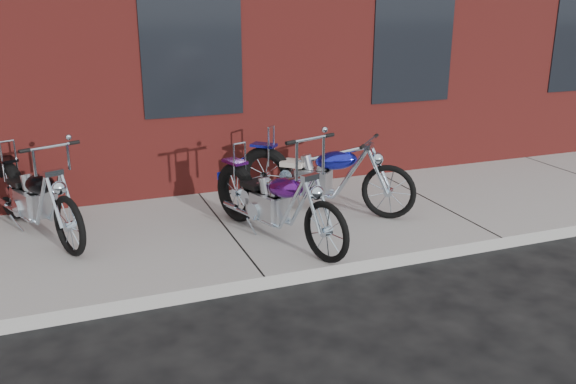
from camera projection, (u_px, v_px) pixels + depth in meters
name	position (u px, v px, depth m)	size (l,w,h in m)	color
ground	(265.00, 290.00, 6.31)	(120.00, 120.00, 0.00)	black
sidewalk	(226.00, 233.00, 7.62)	(22.00, 3.00, 0.15)	#959595
chopper_purple	(274.00, 204.00, 7.16)	(0.92, 2.29, 1.34)	black
chopper_blue	(320.00, 177.00, 8.14)	(1.90, 1.79, 1.08)	black
chopper_third	(35.00, 200.00, 7.28)	(1.04, 2.25, 1.22)	black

